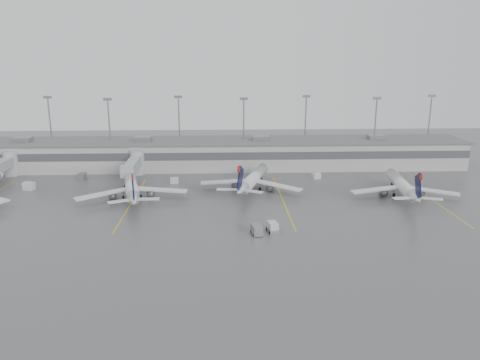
{
  "coord_description": "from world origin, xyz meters",
  "views": [
    {
      "loc": [
        3.5,
        -79.63,
        32.99
      ],
      "look_at": [
        7.49,
        24.0,
        5.0
      ],
      "focal_mm": 35.0,
      "sensor_mm": 36.0,
      "label": 1
    }
  ],
  "objects_px": {
    "jet_mid_left": "(132,187)",
    "baggage_tug": "(273,228)",
    "jet_far_right": "(403,185)",
    "jet_mid_right": "(253,179)"
  },
  "relations": [
    {
      "from": "jet_mid_left",
      "to": "jet_mid_right",
      "type": "xyz_separation_m",
      "value": [
        28.79,
        6.15,
        -0.01
      ]
    },
    {
      "from": "jet_far_right",
      "to": "jet_mid_right",
      "type": "bearing_deg",
      "value": 175.12
    },
    {
      "from": "jet_mid_right",
      "to": "baggage_tug",
      "type": "height_order",
      "value": "jet_mid_right"
    },
    {
      "from": "jet_mid_left",
      "to": "jet_far_right",
      "type": "bearing_deg",
      "value": -13.57
    },
    {
      "from": "jet_mid_left",
      "to": "baggage_tug",
      "type": "height_order",
      "value": "jet_mid_left"
    },
    {
      "from": "baggage_tug",
      "to": "jet_mid_left",
      "type": "bearing_deg",
      "value": 132.84
    },
    {
      "from": "jet_far_right",
      "to": "baggage_tug",
      "type": "relative_size",
      "value": 8.36
    },
    {
      "from": "jet_mid_right",
      "to": "baggage_tug",
      "type": "xyz_separation_m",
      "value": [
        2.04,
        -28.51,
        -2.14
      ]
    },
    {
      "from": "jet_mid_right",
      "to": "jet_mid_left",
      "type": "bearing_deg",
      "value": -150.5
    },
    {
      "from": "jet_mid_left",
      "to": "baggage_tug",
      "type": "distance_m",
      "value": 38.15
    }
  ]
}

